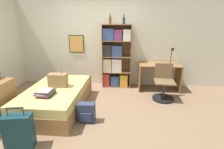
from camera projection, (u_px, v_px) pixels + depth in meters
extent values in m
plane|color=#84664C|center=(86.00, 109.00, 3.85)|extent=(14.00, 14.00, 0.00)
cube|color=beige|center=(97.00, 41.00, 5.08)|extent=(10.00, 0.06, 2.60)
cube|color=black|center=(76.00, 44.00, 5.11)|extent=(0.44, 0.02, 0.50)
cube|color=#DB994C|center=(76.00, 44.00, 5.10)|extent=(0.40, 0.01, 0.46)
cube|color=olive|center=(57.00, 102.00, 3.85)|extent=(1.15, 1.96, 0.31)
cube|color=tan|center=(56.00, 91.00, 3.78)|extent=(1.12, 1.93, 0.17)
cube|color=olive|center=(70.00, 83.00, 4.74)|extent=(1.15, 0.04, 0.48)
cube|color=#93704C|center=(58.00, 80.00, 3.79)|extent=(0.39, 0.20, 0.29)
torus|color=#93704C|center=(57.00, 71.00, 3.73)|extent=(0.23, 0.02, 0.23)
cube|color=#232328|center=(47.00, 95.00, 3.38)|extent=(0.26, 0.35, 0.01)
cube|color=#99894C|center=(46.00, 94.00, 3.38)|extent=(0.22, 0.32, 0.01)
cube|color=#99894C|center=(46.00, 93.00, 3.38)|extent=(0.26, 0.37, 0.02)
cube|color=#7A336B|center=(45.00, 93.00, 3.36)|extent=(0.31, 0.37, 0.01)
cube|color=silver|center=(44.00, 92.00, 3.35)|extent=(0.21, 0.31, 0.02)
cube|color=#232328|center=(45.00, 91.00, 3.35)|extent=(0.32, 0.34, 0.02)
cube|color=beige|center=(45.00, 90.00, 3.36)|extent=(0.22, 0.27, 0.01)
cube|color=#143842|center=(19.00, 132.00, 2.61)|extent=(0.43, 0.27, 0.55)
cylinder|color=#2D2D33|center=(7.00, 112.00, 2.50)|extent=(0.01, 0.01, 0.12)
cylinder|color=#2D2D33|center=(23.00, 111.00, 2.52)|extent=(0.01, 0.01, 0.12)
cube|color=#2D2D33|center=(15.00, 108.00, 2.49)|extent=(0.24, 0.06, 0.02)
cube|color=olive|center=(103.00, 56.00, 4.98)|extent=(0.02, 0.33, 1.77)
cube|color=olive|center=(131.00, 57.00, 4.92)|extent=(0.02, 0.33, 1.77)
cube|color=olive|center=(117.00, 56.00, 5.10)|extent=(0.81, 0.01, 1.77)
cube|color=olive|center=(116.00, 86.00, 5.21)|extent=(0.77, 0.33, 0.02)
cube|color=olive|center=(117.00, 72.00, 5.08)|extent=(0.77, 0.33, 0.02)
cube|color=olive|center=(117.00, 57.00, 4.95)|extent=(0.77, 0.33, 0.02)
cube|color=olive|center=(117.00, 41.00, 4.82)|extent=(0.77, 0.33, 0.02)
cube|color=olive|center=(117.00, 25.00, 4.69)|extent=(0.77, 0.33, 0.02)
cube|color=#B2382D|center=(107.00, 79.00, 5.16)|extent=(0.17, 0.25, 0.37)
cube|color=#334C84|center=(115.00, 81.00, 5.15)|extent=(0.23, 0.25, 0.30)
cube|color=gold|center=(124.00, 80.00, 5.12)|extent=(0.22, 0.25, 0.35)
cube|color=beige|center=(108.00, 65.00, 5.03)|extent=(0.24, 0.25, 0.38)
cube|color=silver|center=(117.00, 65.00, 5.00)|extent=(0.27, 0.25, 0.38)
cube|color=#232328|center=(108.00, 51.00, 4.90)|extent=(0.24, 0.25, 0.33)
cube|color=#334C84|center=(117.00, 51.00, 4.88)|extent=(0.27, 0.25, 0.31)
cube|color=#334C84|center=(109.00, 35.00, 4.77)|extent=(0.30, 0.25, 0.32)
cube|color=#7A336B|center=(118.00, 35.00, 4.75)|extent=(0.21, 0.25, 0.29)
cube|color=silver|center=(127.00, 35.00, 4.73)|extent=(0.20, 0.25, 0.30)
cylinder|color=brown|center=(110.00, 20.00, 4.70)|extent=(0.06, 0.06, 0.19)
cylinder|color=brown|center=(110.00, 16.00, 4.66)|extent=(0.03, 0.03, 0.06)
cylinder|color=#232328|center=(110.00, 14.00, 4.65)|extent=(0.03, 0.03, 0.02)
cylinder|color=navy|center=(124.00, 21.00, 4.66)|extent=(0.07, 0.07, 0.18)
cylinder|color=navy|center=(124.00, 16.00, 4.63)|extent=(0.03, 0.03, 0.06)
cylinder|color=#232328|center=(124.00, 15.00, 4.62)|extent=(0.03, 0.03, 0.02)
cube|color=olive|center=(159.00, 64.00, 4.76)|extent=(1.11, 0.63, 0.02)
cube|color=olive|center=(139.00, 77.00, 4.91)|extent=(0.03, 0.59, 0.71)
cube|color=olive|center=(178.00, 78.00, 4.82)|extent=(0.03, 0.59, 0.71)
cylinder|color=black|center=(170.00, 64.00, 4.73)|extent=(0.12, 0.12, 0.02)
cylinder|color=black|center=(171.00, 57.00, 4.68)|extent=(0.02, 0.02, 0.38)
cone|color=black|center=(173.00, 49.00, 4.61)|extent=(0.14, 0.10, 0.14)
cylinder|color=black|center=(163.00, 98.00, 4.30)|extent=(0.51, 0.51, 0.06)
cylinder|color=#333338|center=(164.00, 91.00, 4.24)|extent=(0.05, 0.05, 0.45)
cube|color=brown|center=(164.00, 82.00, 4.17)|extent=(0.49, 0.49, 0.03)
cube|color=brown|center=(164.00, 71.00, 4.32)|extent=(0.42, 0.06, 0.38)
cube|color=#2D3856|center=(87.00, 112.00, 3.32)|extent=(0.32, 0.17, 0.38)
cube|color=#2D3856|center=(86.00, 118.00, 3.25)|extent=(0.23, 0.03, 0.17)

